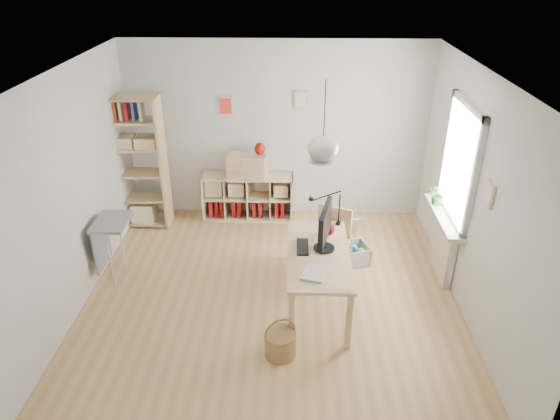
{
  "coord_description": "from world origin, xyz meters",
  "views": [
    {
      "loc": [
        0.24,
        -4.92,
        3.8
      ],
      "look_at": [
        0.1,
        0.3,
        1.05
      ],
      "focal_mm": 32.0,
      "sensor_mm": 36.0,
      "label": 1
    }
  ],
  "objects_px": {
    "drawer_chest": "(247,165)",
    "monitor": "(325,226)",
    "desk": "(318,259)",
    "storage_chest": "(348,250)",
    "chair": "(330,239)",
    "tall_bookshelf": "(137,158)",
    "cube_shelf": "(247,199)"
  },
  "relations": [
    {
      "from": "storage_chest",
      "to": "tall_bookshelf",
      "type": "bearing_deg",
      "value": 144.61
    },
    {
      "from": "tall_bookshelf",
      "to": "storage_chest",
      "type": "distance_m",
      "value": 3.32
    },
    {
      "from": "desk",
      "to": "monitor",
      "type": "distance_m",
      "value": 0.4
    },
    {
      "from": "tall_bookshelf",
      "to": "drawer_chest",
      "type": "xyz_separation_m",
      "value": [
        1.59,
        0.24,
        -0.2
      ]
    },
    {
      "from": "monitor",
      "to": "drawer_chest",
      "type": "distance_m",
      "value": 2.37
    },
    {
      "from": "cube_shelf",
      "to": "drawer_chest",
      "type": "xyz_separation_m",
      "value": [
        0.02,
        -0.04,
        0.59
      ]
    },
    {
      "from": "storage_chest",
      "to": "monitor",
      "type": "distance_m",
      "value": 1.31
    },
    {
      "from": "chair",
      "to": "drawer_chest",
      "type": "relative_size",
      "value": 1.54
    },
    {
      "from": "desk",
      "to": "monitor",
      "type": "height_order",
      "value": "monitor"
    },
    {
      "from": "tall_bookshelf",
      "to": "drawer_chest",
      "type": "bearing_deg",
      "value": 8.59
    },
    {
      "from": "desk",
      "to": "chair",
      "type": "relative_size",
      "value": 1.63
    },
    {
      "from": "cube_shelf",
      "to": "tall_bookshelf",
      "type": "height_order",
      "value": "tall_bookshelf"
    },
    {
      "from": "chair",
      "to": "tall_bookshelf",
      "type": "bearing_deg",
      "value": 179.44
    },
    {
      "from": "drawer_chest",
      "to": "cube_shelf",
      "type": "bearing_deg",
      "value": 128.22
    },
    {
      "from": "cube_shelf",
      "to": "chair",
      "type": "relative_size",
      "value": 1.53
    },
    {
      "from": "cube_shelf",
      "to": "monitor",
      "type": "relative_size",
      "value": 2.32
    },
    {
      "from": "desk",
      "to": "monitor",
      "type": "xyz_separation_m",
      "value": [
        0.06,
        0.08,
        0.39
      ]
    },
    {
      "from": "drawer_chest",
      "to": "monitor",
      "type": "bearing_deg",
      "value": -55.01
    },
    {
      "from": "desk",
      "to": "tall_bookshelf",
      "type": "distance_m",
      "value": 3.27
    },
    {
      "from": "chair",
      "to": "monitor",
      "type": "xyz_separation_m",
      "value": [
        -0.12,
        -0.59,
        0.52
      ]
    },
    {
      "from": "cube_shelf",
      "to": "storage_chest",
      "type": "height_order",
      "value": "cube_shelf"
    },
    {
      "from": "tall_bookshelf",
      "to": "chair",
      "type": "xyz_separation_m",
      "value": [
        2.77,
        -1.28,
        -0.56
      ]
    },
    {
      "from": "desk",
      "to": "storage_chest",
      "type": "height_order",
      "value": "desk"
    },
    {
      "from": "desk",
      "to": "cube_shelf",
      "type": "height_order",
      "value": "desk"
    },
    {
      "from": "monitor",
      "to": "drawer_chest",
      "type": "bearing_deg",
      "value": 129.21
    },
    {
      "from": "chair",
      "to": "monitor",
      "type": "height_order",
      "value": "monitor"
    },
    {
      "from": "storage_chest",
      "to": "chair",
      "type": "bearing_deg",
      "value": -149.74
    },
    {
      "from": "cube_shelf",
      "to": "drawer_chest",
      "type": "bearing_deg",
      "value": -60.05
    },
    {
      "from": "desk",
      "to": "chair",
      "type": "xyz_separation_m",
      "value": [
        0.18,
        0.67,
        -0.13
      ]
    },
    {
      "from": "monitor",
      "to": "drawer_chest",
      "type": "xyz_separation_m",
      "value": [
        -1.06,
        2.11,
        -0.16
      ]
    },
    {
      "from": "chair",
      "to": "drawer_chest",
      "type": "xyz_separation_m",
      "value": [
        -1.18,
        1.52,
        0.37
      ]
    },
    {
      "from": "monitor",
      "to": "chair",
      "type": "bearing_deg",
      "value": 91.29
    }
  ]
}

